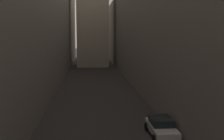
# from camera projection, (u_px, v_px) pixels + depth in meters

# --- Properties ---
(ground_plane) EXTENTS (264.00, 264.00, 0.00)m
(ground_plane) POSITION_uv_depth(u_px,v_px,m) (96.00, 85.00, 44.91)
(ground_plane) COLOR #232326
(building_block_left) EXTENTS (12.72, 108.00, 21.83)m
(building_block_left) POSITION_uv_depth(u_px,v_px,m) (19.00, 14.00, 44.61)
(building_block_left) COLOR slate
(building_block_left) RESTS_ON ground
(building_block_right) EXTENTS (14.74, 108.00, 20.22)m
(building_block_right) POSITION_uv_depth(u_px,v_px,m) (174.00, 20.00, 46.73)
(building_block_right) COLOR slate
(building_block_right) RESTS_ON ground
(parked_car_right_far) EXTENTS (1.95, 4.22, 1.40)m
(parked_car_right_far) POSITION_uv_depth(u_px,v_px,m) (161.00, 127.00, 21.81)
(parked_car_right_far) COLOR #B7B7BC
(parked_car_right_far) RESTS_ON ground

